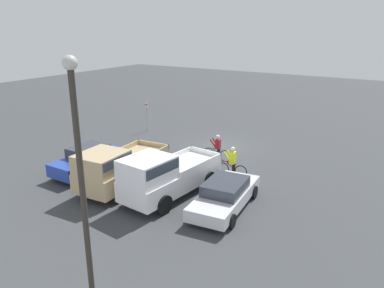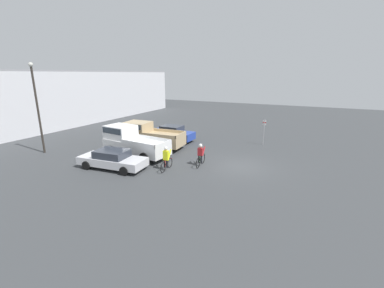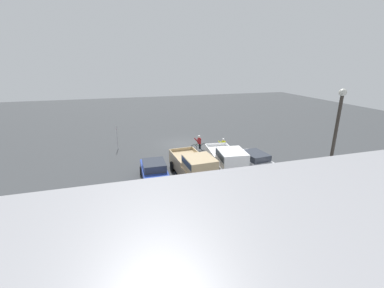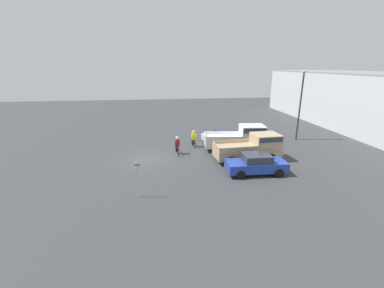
{
  "view_description": "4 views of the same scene",
  "coord_description": "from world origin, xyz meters",
  "px_view_note": "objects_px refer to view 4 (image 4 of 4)",
  "views": [
    {
      "loc": [
        -11.04,
        21.68,
        7.94
      ],
      "look_at": [
        -0.03,
        3.81,
        1.2
      ],
      "focal_mm": 35.0,
      "sensor_mm": 36.0,
      "label": 1
    },
    {
      "loc": [
        -17.06,
        -4.56,
        6.42
      ],
      "look_at": [
        -0.03,
        3.81,
        1.2
      ],
      "focal_mm": 24.0,
      "sensor_mm": 36.0,
      "label": 2
    },
    {
      "loc": [
        6.31,
        25.52,
        8.49
      ],
      "look_at": [
        -0.03,
        3.81,
        1.2
      ],
      "focal_mm": 24.0,
      "sensor_mm": 36.0,
      "label": 3
    },
    {
      "loc": [
        20.92,
        1.05,
        7.74
      ],
      "look_at": [
        -0.03,
        3.81,
        1.2
      ],
      "focal_mm": 24.0,
      "sensor_mm": 36.0,
      "label": 4
    }
  ],
  "objects_px": {
    "sedan_1": "(256,164)",
    "cyclist_0": "(177,145)",
    "pickup_truck_1": "(253,147)",
    "fire_lane_sign": "(138,175)",
    "lamppost": "(301,100)",
    "sedan_0": "(225,135)",
    "cyclist_1": "(194,139)",
    "pickup_truck_0": "(240,137)"
  },
  "relations": [
    {
      "from": "pickup_truck_0",
      "to": "fire_lane_sign",
      "type": "distance_m",
      "value": 11.99
    },
    {
      "from": "sedan_1",
      "to": "fire_lane_sign",
      "type": "xyz_separation_m",
      "value": [
        2.5,
        -8.35,
        0.71
      ]
    },
    {
      "from": "sedan_0",
      "to": "pickup_truck_1",
      "type": "relative_size",
      "value": 0.89
    },
    {
      "from": "cyclist_0",
      "to": "fire_lane_sign",
      "type": "relative_size",
      "value": 0.76
    },
    {
      "from": "fire_lane_sign",
      "to": "lamppost",
      "type": "xyz_separation_m",
      "value": [
        -10.63,
        16.0,
        2.77
      ]
    },
    {
      "from": "sedan_0",
      "to": "fire_lane_sign",
      "type": "height_order",
      "value": "fire_lane_sign"
    },
    {
      "from": "pickup_truck_0",
      "to": "lamppost",
      "type": "height_order",
      "value": "lamppost"
    },
    {
      "from": "fire_lane_sign",
      "to": "lamppost",
      "type": "bearing_deg",
      "value": 123.61
    },
    {
      "from": "sedan_0",
      "to": "cyclist_0",
      "type": "bearing_deg",
      "value": -58.8
    },
    {
      "from": "fire_lane_sign",
      "to": "lamppost",
      "type": "relative_size",
      "value": 0.33
    },
    {
      "from": "fire_lane_sign",
      "to": "cyclist_1",
      "type": "bearing_deg",
      "value": 153.95
    },
    {
      "from": "sedan_0",
      "to": "fire_lane_sign",
      "type": "xyz_separation_m",
      "value": [
        10.9,
        -8.21,
        0.8
      ]
    },
    {
      "from": "cyclist_0",
      "to": "lamppost",
      "type": "bearing_deg",
      "value": 102.65
    },
    {
      "from": "pickup_truck_1",
      "to": "lamppost",
      "type": "height_order",
      "value": "lamppost"
    },
    {
      "from": "pickup_truck_1",
      "to": "lamppost",
      "type": "xyz_separation_m",
      "value": [
        -5.3,
        6.89,
        3.09
      ]
    },
    {
      "from": "sedan_0",
      "to": "sedan_1",
      "type": "height_order",
      "value": "sedan_1"
    },
    {
      "from": "pickup_truck_0",
      "to": "sedan_1",
      "type": "xyz_separation_m",
      "value": [
        5.54,
        -0.54,
        -0.47
      ]
    },
    {
      "from": "pickup_truck_1",
      "to": "cyclist_0",
      "type": "bearing_deg",
      "value": -110.9
    },
    {
      "from": "sedan_1",
      "to": "cyclist_0",
      "type": "bearing_deg",
      "value": -133.73
    },
    {
      "from": "pickup_truck_0",
      "to": "lamppost",
      "type": "bearing_deg",
      "value": 110.01
    },
    {
      "from": "sedan_1",
      "to": "lamppost",
      "type": "height_order",
      "value": "lamppost"
    },
    {
      "from": "sedan_1",
      "to": "pickup_truck_0",
      "type": "bearing_deg",
      "value": 174.45
    },
    {
      "from": "sedan_0",
      "to": "cyclist_0",
      "type": "distance_m",
      "value": 6.19
    },
    {
      "from": "sedan_0",
      "to": "cyclist_0",
      "type": "relative_size",
      "value": 2.69
    },
    {
      "from": "pickup_truck_0",
      "to": "sedan_1",
      "type": "distance_m",
      "value": 5.59
    },
    {
      "from": "pickup_truck_1",
      "to": "cyclist_1",
      "type": "height_order",
      "value": "pickup_truck_1"
    },
    {
      "from": "fire_lane_sign",
      "to": "sedan_0",
      "type": "bearing_deg",
      "value": 143.01
    },
    {
      "from": "pickup_truck_1",
      "to": "cyclist_1",
      "type": "bearing_deg",
      "value": -133.37
    },
    {
      "from": "cyclist_0",
      "to": "cyclist_1",
      "type": "relative_size",
      "value": 1.04
    },
    {
      "from": "sedan_1",
      "to": "cyclist_1",
      "type": "distance_m",
      "value": 7.94
    },
    {
      "from": "sedan_1",
      "to": "lamppost",
      "type": "relative_size",
      "value": 0.6
    },
    {
      "from": "sedan_0",
      "to": "cyclist_1",
      "type": "bearing_deg",
      "value": -68.95
    },
    {
      "from": "pickup_truck_1",
      "to": "cyclist_0",
      "type": "height_order",
      "value": "pickup_truck_1"
    },
    {
      "from": "pickup_truck_0",
      "to": "fire_lane_sign",
      "type": "bearing_deg",
      "value": -47.86
    },
    {
      "from": "pickup_truck_0",
      "to": "cyclist_1",
      "type": "bearing_deg",
      "value": -109.43
    },
    {
      "from": "sedan_0",
      "to": "pickup_truck_1",
      "type": "bearing_deg",
      "value": 9.15
    },
    {
      "from": "sedan_0",
      "to": "sedan_1",
      "type": "relative_size",
      "value": 1.13
    },
    {
      "from": "pickup_truck_0",
      "to": "sedan_0",
      "type": "bearing_deg",
      "value": -166.68
    },
    {
      "from": "cyclist_0",
      "to": "fire_lane_sign",
      "type": "xyz_separation_m",
      "value": [
        7.7,
        -2.92,
        0.64
      ]
    },
    {
      "from": "lamppost",
      "to": "pickup_truck_1",
      "type": "bearing_deg",
      "value": -52.43
    },
    {
      "from": "cyclist_0",
      "to": "cyclist_1",
      "type": "distance_m",
      "value": 2.53
    },
    {
      "from": "sedan_0",
      "to": "fire_lane_sign",
      "type": "relative_size",
      "value": 2.04
    }
  ]
}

